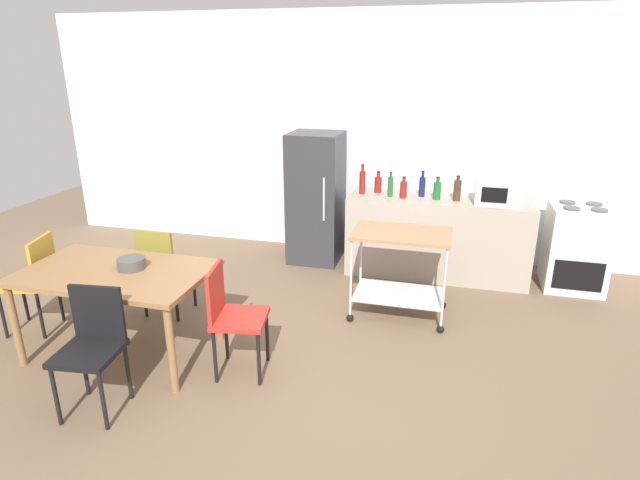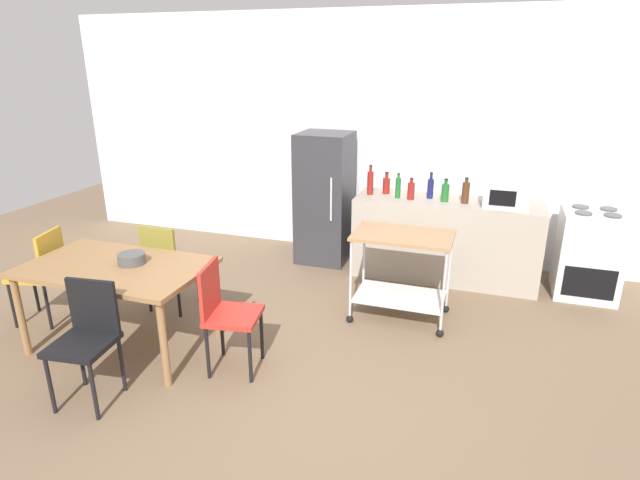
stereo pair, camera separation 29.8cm
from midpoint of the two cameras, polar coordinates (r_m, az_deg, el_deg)
The scene contains 20 objects.
ground_plane at distance 4.05m, azimuth -5.32°, elevation -16.56°, with size 12.00×12.00×0.00m, color brown.
back_wall at distance 6.43m, azimuth 4.20°, elevation 11.22°, with size 8.40×0.12×2.90m, color white.
kitchen_counter at distance 5.98m, azimuth 11.36°, elevation 0.35°, with size 2.00×0.64×0.90m, color #A89E8E.
dining_table at distance 4.58m, azimuth -23.27°, elevation -4.04°, with size 1.50×0.90×0.75m.
chair_black at distance 4.03m, azimuth -25.74°, elevation -10.11°, with size 0.44×0.44×0.89m.
chair_olive at distance 5.16m, azimuth -18.47°, elevation -2.62°, with size 0.41×0.41×0.89m.
chair_mustard at distance 5.36m, azimuth -30.40°, elevation -3.58°, with size 0.48×0.48×0.89m.
chair_red at distance 4.11m, azimuth -11.78°, elevation -7.84°, with size 0.46×0.46×0.89m.
stove_oven at distance 6.10m, azimuth 25.06°, elevation -0.76°, with size 0.60×0.61×0.92m.
refrigerator at distance 6.22m, azimuth -1.84°, elevation 4.61°, with size 0.60×0.63×1.55m.
kitchen_cart at distance 4.90m, azimuth 7.11°, elevation -2.21°, with size 0.91×0.57×0.85m.
bottle_wine at distance 5.90m, azimuth 3.23°, elevation 6.41°, with size 0.07×0.07×0.33m.
bottle_vinegar at distance 5.97m, azimuth 4.98°, elevation 6.13°, with size 0.08×0.08×0.25m.
bottle_soy_sauce at distance 5.80m, azimuth 6.29°, elevation 5.89°, with size 0.06×0.06×0.28m.
bottle_sesame_oil at distance 5.77m, azimuth 7.70°, elevation 5.56°, with size 0.08×0.08×0.24m.
bottle_sparkling_water at distance 5.86m, azimuth 9.73°, elevation 5.85°, with size 0.07×0.07×0.29m.
bottle_soda at distance 5.77m, azimuth 11.31°, elevation 5.38°, with size 0.08×0.08×0.25m.
bottle_hot_sauce at distance 5.75m, azimuth 13.42°, elevation 5.37°, with size 0.08×0.08×0.28m.
microwave at distance 5.76m, azimuth 17.52°, elevation 5.10°, with size 0.46×0.35×0.26m.
fruit_bowl at distance 4.52m, azimuth -21.82°, elevation -2.43°, with size 0.22×0.22×0.09m, color #4C4C4C.
Camera 1 is at (1.04, -3.09, 2.38)m, focal length 29.12 mm.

